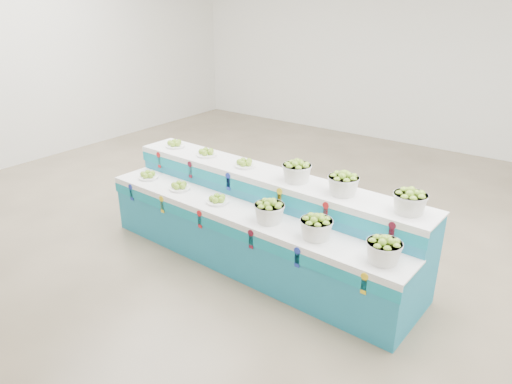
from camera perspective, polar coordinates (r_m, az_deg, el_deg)
ground at (r=6.37m, az=-0.18°, el=-4.44°), size 10.00×10.00×0.00m
back_wall at (r=10.16m, az=17.63°, el=16.69°), size 10.00×0.00×10.00m
display_stand at (r=5.44m, az=0.00°, el=-3.49°), size 3.94×1.17×1.02m
plate_lower_left at (r=6.23m, az=-12.81°, el=2.03°), size 0.27×0.27×0.10m
plate_lower_mid at (r=5.81m, az=-9.17°, el=0.77°), size 0.27×0.27×0.10m
plate_lower_right at (r=5.39m, az=-4.63°, el=-0.81°), size 0.27×0.27×0.10m
basket_lower_left at (r=4.92m, az=1.61°, el=-2.27°), size 0.33×0.33×0.23m
basket_lower_mid at (r=4.64m, az=7.22°, el=-4.14°), size 0.33×0.33×0.23m
basket_lower_right at (r=4.36m, az=15.05°, el=-6.66°), size 0.33×0.33×0.23m
plate_upper_left at (r=6.42m, az=-9.71°, el=5.75°), size 0.27×0.27×0.10m
plate_upper_mid at (r=6.01m, az=-5.96°, el=4.78°), size 0.27×0.27×0.10m
plate_upper_right at (r=5.61m, az=-1.35°, el=3.54°), size 0.27×0.27×0.10m
basket_upper_left at (r=5.17m, az=4.90°, el=2.52°), size 0.33×0.33×0.23m
basket_upper_mid at (r=4.90m, az=10.40°, el=1.03°), size 0.33×0.33×0.23m
basket_upper_right at (r=4.64m, az=17.93°, el=-1.03°), size 0.33×0.33×0.23m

